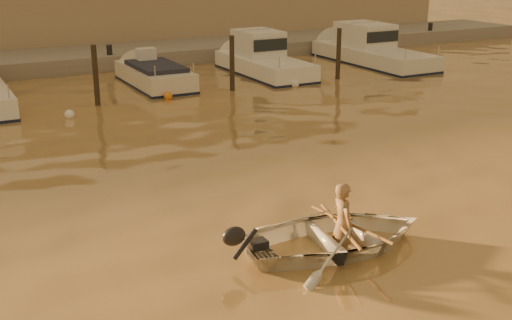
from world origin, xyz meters
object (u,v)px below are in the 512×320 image
moored_boat_4 (264,59)px  waterfront_building (28,3)px  moored_boat_3 (155,79)px  moored_boat_5 (373,50)px  person (343,224)px  dinghy (337,237)px

moored_boat_4 → waterfront_building: size_ratio=0.14×
moored_boat_3 → moored_boat_4: size_ratio=0.84×
moored_boat_5 → waterfront_building: 17.09m
moored_boat_5 → person: bearing=-129.4°
moored_boat_4 → moored_boat_3: bearing=180.0°
dinghy → waterfront_building: (-0.66, 25.83, 2.18)m
person → moored_boat_3: size_ratio=0.28×
person → waterfront_building: waterfront_building is taller
person → dinghy: bearing=90.0°
moored_boat_3 → moored_boat_4: 4.78m
moored_boat_5 → moored_boat_3: bearing=180.0°
dinghy → moored_boat_4: (6.69, 14.83, 0.40)m
moored_boat_4 → moored_boat_5: 5.60m
person → moored_boat_3: (1.82, 14.84, -0.22)m
dinghy → waterfront_building: size_ratio=0.07×
person → moored_boat_4: (6.59, 14.84, 0.18)m
moored_boat_3 → moored_boat_4: (4.77, 0.00, 0.40)m
moored_boat_3 → moored_boat_5: 10.38m
dinghy → moored_boat_4: 16.27m
dinghy → moored_boat_5: moored_boat_5 is taller
dinghy → moored_boat_3: 14.95m
waterfront_building → person: bearing=-88.3°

